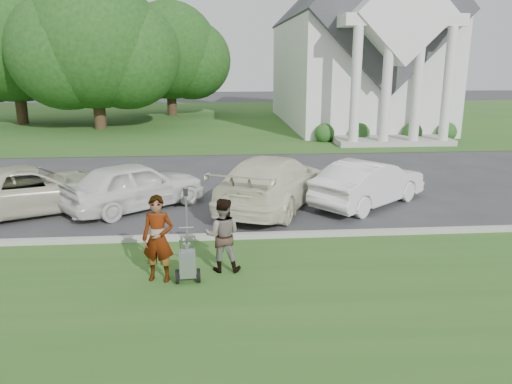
{
  "coord_description": "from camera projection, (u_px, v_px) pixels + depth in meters",
  "views": [
    {
      "loc": [
        -0.48,
        -11.36,
        4.42
      ],
      "look_at": [
        0.44,
        0.0,
        1.38
      ],
      "focal_mm": 35.0,
      "sensor_mm": 36.0,
      "label": 1
    }
  ],
  "objects": [
    {
      "name": "tree_left",
      "position": [
        94.0,
        48.0,
        31.35
      ],
      "size": [
        10.63,
        8.4,
        9.71
      ],
      "color": "#332316",
      "rests_on": "ground"
    },
    {
      "name": "person_left",
      "position": [
        158.0,
        240.0,
        10.05
      ],
      "size": [
        0.73,
        0.56,
        1.8
      ],
      "primitive_type": "imported",
      "rotation": [
        0.0,
        0.0,
        -0.22
      ],
      "color": "#999999",
      "rests_on": "ground"
    },
    {
      "name": "parking_meter_near",
      "position": [
        186.0,
        210.0,
        11.86
      ],
      "size": [
        0.11,
        0.1,
        1.51
      ],
      "color": "#93959B",
      "rests_on": "ground"
    },
    {
      "name": "car_a",
      "position": [
        31.0,
        190.0,
        14.72
      ],
      "size": [
        5.44,
        4.18,
        1.37
      ],
      "primitive_type": "imported",
      "rotation": [
        0.0,
        0.0,
        2.01
      ],
      "color": "beige",
      "rests_on": "ground"
    },
    {
      "name": "grass_strip",
      "position": [
        246.0,
        305.0,
        9.23
      ],
      "size": [
        80.0,
        7.0,
        0.01
      ],
      "primitive_type": "cube",
      "color": "#2D5A1F",
      "rests_on": "ground"
    },
    {
      "name": "car_c",
      "position": [
        273.0,
        181.0,
        15.26
      ],
      "size": [
        4.41,
        5.89,
        1.59
      ],
      "primitive_type": "imported",
      "rotation": [
        0.0,
        0.0,
        2.68
      ],
      "color": "#EBE9C8",
      "rests_on": "ground"
    },
    {
      "name": "car_d",
      "position": [
        369.0,
        183.0,
        15.46
      ],
      "size": [
        4.25,
        3.88,
        1.41
      ],
      "primitive_type": "imported",
      "rotation": [
        0.0,
        0.0,
        2.26
      ],
      "color": "silver",
      "rests_on": "ground"
    },
    {
      "name": "curb",
      "position": [
        237.0,
        236.0,
        12.63
      ],
      "size": [
        80.0,
        0.18,
        0.15
      ],
      "primitive_type": "cube",
      "color": "#9E9E93",
      "rests_on": "ground"
    },
    {
      "name": "ground",
      "position": [
        238.0,
        247.0,
        12.12
      ],
      "size": [
        120.0,
        120.0,
        0.0
      ],
      "primitive_type": "plane",
      "color": "#333335",
      "rests_on": "ground"
    },
    {
      "name": "person_right",
      "position": [
        222.0,
        236.0,
        10.56
      ],
      "size": [
        0.83,
        0.68,
        1.6
      ],
      "primitive_type": "imported",
      "rotation": [
        0.0,
        0.0,
        3.05
      ],
      "color": "#999999",
      "rests_on": "ground"
    },
    {
      "name": "tree_far",
      "position": [
        13.0,
        40.0,
        33.63
      ],
      "size": [
        11.64,
        9.2,
        10.73
      ],
      "color": "#332316",
      "rests_on": "ground"
    },
    {
      "name": "striping_cart",
      "position": [
        188.0,
        264.0,
        10.09
      ],
      "size": [
        0.52,
        1.01,
        0.92
      ],
      "rotation": [
        0.0,
        0.0,
        0.06
      ],
      "color": "black",
      "rests_on": "ground"
    },
    {
      "name": "tree_back",
      "position": [
        170.0,
        55.0,
        39.47
      ],
      "size": [
        9.61,
        7.6,
        8.89
      ],
      "color": "#332316",
      "rests_on": "ground"
    },
    {
      "name": "car_b",
      "position": [
        135.0,
        185.0,
        15.04
      ],
      "size": [
        4.46,
        3.97,
        1.46
      ],
      "primitive_type": "imported",
      "rotation": [
        0.0,
        0.0,
        2.22
      ],
      "color": "white",
      "rests_on": "ground"
    },
    {
      "name": "church",
      "position": [
        355.0,
        36.0,
        33.55
      ],
      "size": [
        9.19,
        19.0,
        24.1
      ],
      "color": "white",
      "rests_on": "ground"
    },
    {
      "name": "church_lawn",
      "position": [
        222.0,
        119.0,
        38.12
      ],
      "size": [
        80.0,
        30.0,
        0.01
      ],
      "primitive_type": "cube",
      "color": "#2D5A1F",
      "rests_on": "ground"
    }
  ]
}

